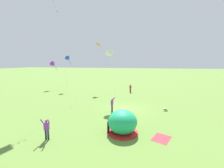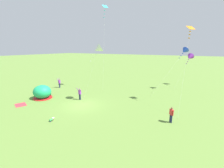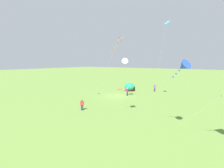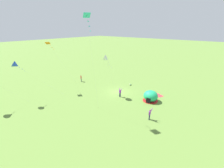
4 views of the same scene
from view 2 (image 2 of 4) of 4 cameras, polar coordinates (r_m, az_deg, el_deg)
name	(u,v)px [view 2 (image 2 of 4)]	position (r m, az deg, el deg)	size (l,w,h in m)	color
ground_plane	(82,105)	(21.15, -11.36, -7.97)	(300.00, 300.00, 0.00)	olive
popup_tent	(42,92)	(25.64, -25.02, -2.81)	(2.81, 2.81, 2.10)	#1EAD6B
picnic_blanket	(21,105)	(24.45, -31.46, -6.77)	(1.70, 1.30, 0.01)	#CC333D
toddler_crawling	(52,119)	(17.80, -21.96, -12.41)	(0.31, 0.55, 0.32)	green
person_arms_raised	(80,93)	(23.09, -12.21, -3.53)	(0.68, 0.50, 1.89)	#1E2347
person_flying_kite	(59,83)	(31.17, -19.42, 0.47)	(0.55, 0.68, 1.89)	#1E2347
person_strolling	(171,114)	(17.10, 21.65, -10.58)	(0.46, 0.43, 1.72)	#1E2347
kite_white	(98,49)	(21.05, -5.47, 13.13)	(2.82, 2.23, 8.32)	silver
kite_purple	(190,57)	(34.24, 27.50, 9.01)	(2.76, 5.97, 6.64)	silver
kite_blue	(184,51)	(29.83, 25.84, 11.23)	(4.60, 7.52, 7.83)	silver
kite_orange	(190,30)	(22.79, 27.66, 17.69)	(1.19, 6.63, 10.55)	silver
kite_cyan	(105,9)	(29.26, -2.75, 26.53)	(1.11, 2.59, 15.07)	silver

